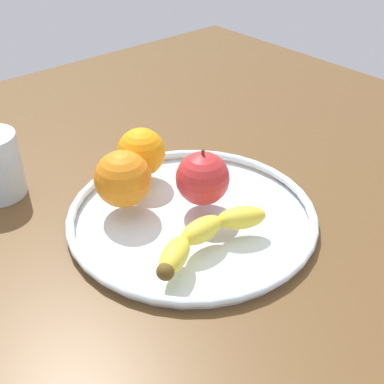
{
  "coord_description": "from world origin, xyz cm",
  "views": [
    {
      "loc": [
        36.9,
        42.66,
        43.18
      ],
      "look_at": [
        0.0,
        0.0,
        4.8
      ],
      "focal_mm": 47.76,
      "sensor_mm": 36.0,
      "label": 1
    }
  ],
  "objects_px": {
    "apple": "(203,178)",
    "orange_front_right": "(123,179)",
    "banana": "(205,235)",
    "fruit_bowl": "(192,215)",
    "orange_front_left": "(141,152)"
  },
  "relations": [
    {
      "from": "apple",
      "to": "orange_front_right",
      "type": "distance_m",
      "value": 0.11
    },
    {
      "from": "banana",
      "to": "apple",
      "type": "xyz_separation_m",
      "value": [
        -0.06,
        -0.07,
        0.02
      ]
    },
    {
      "from": "fruit_bowl",
      "to": "orange_front_left",
      "type": "relative_size",
      "value": 4.75
    },
    {
      "from": "fruit_bowl",
      "to": "orange_front_right",
      "type": "height_order",
      "value": "orange_front_right"
    },
    {
      "from": "banana",
      "to": "orange_front_left",
      "type": "height_order",
      "value": "orange_front_left"
    },
    {
      "from": "fruit_bowl",
      "to": "banana",
      "type": "xyz_separation_m",
      "value": [
        0.04,
        0.07,
        0.02
      ]
    },
    {
      "from": "orange_front_right",
      "to": "orange_front_left",
      "type": "height_order",
      "value": "orange_front_right"
    },
    {
      "from": "fruit_bowl",
      "to": "banana",
      "type": "height_order",
      "value": "banana"
    },
    {
      "from": "orange_front_left",
      "to": "orange_front_right",
      "type": "bearing_deg",
      "value": 36.09
    },
    {
      "from": "orange_front_right",
      "to": "orange_front_left",
      "type": "xyz_separation_m",
      "value": [
        -0.07,
        -0.05,
        -0.0
      ]
    },
    {
      "from": "fruit_bowl",
      "to": "apple",
      "type": "relative_size",
      "value": 4.16
    },
    {
      "from": "apple",
      "to": "orange_front_left",
      "type": "height_order",
      "value": "apple"
    },
    {
      "from": "orange_front_left",
      "to": "banana",
      "type": "bearing_deg",
      "value": 77.46
    },
    {
      "from": "fruit_bowl",
      "to": "orange_front_right",
      "type": "relative_size",
      "value": 4.36
    },
    {
      "from": "banana",
      "to": "orange_front_left",
      "type": "distance_m",
      "value": 0.19
    }
  ]
}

